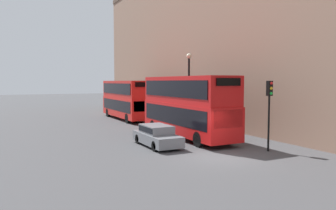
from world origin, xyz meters
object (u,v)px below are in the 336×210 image
(bus_second_in_queue, at_px, (127,98))
(pedestrian, at_px, (156,114))
(bus_leading, at_px, (187,104))
(car_dark_sedan, at_px, (157,135))
(traffic_light, at_px, (269,101))

(bus_second_in_queue, relative_size, pedestrian, 6.47)
(bus_leading, bearing_deg, pedestrian, 77.55)
(car_dark_sedan, distance_m, traffic_light, 7.35)
(car_dark_sedan, height_order, pedestrian, pedestrian)
(bus_leading, distance_m, traffic_light, 6.76)
(car_dark_sedan, bearing_deg, bus_leading, 30.52)
(car_dark_sedan, distance_m, pedestrian, 13.77)
(pedestrian, bearing_deg, bus_second_in_queue, 129.08)
(bus_second_in_queue, distance_m, pedestrian, 4.03)
(car_dark_sedan, height_order, traffic_light, traffic_light)
(bus_second_in_queue, xyz_separation_m, pedestrian, (2.32, -2.86, -1.65))
(bus_leading, xyz_separation_m, traffic_light, (1.99, -6.44, 0.53))
(pedestrian, bearing_deg, car_dark_sedan, -114.56)
(bus_leading, xyz_separation_m, pedestrian, (2.32, 10.52, -1.80))
(bus_second_in_queue, relative_size, car_dark_sedan, 2.35)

